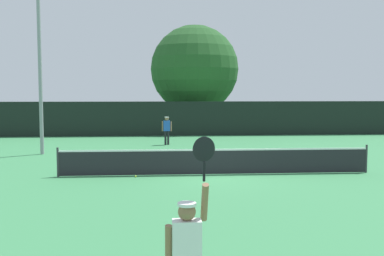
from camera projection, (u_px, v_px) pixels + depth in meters
The scene contains 9 objects.
ground_plane at pixel (216, 174), 17.00m from camera, with size 120.00×120.00×0.00m, color #387F4C.
tennis_net at pixel (216, 161), 16.96m from camera, with size 11.66×0.08×1.07m.
perimeter_fence at pixel (189, 119), 31.75m from camera, with size 38.33×0.12×2.39m, color black.
player_serving at pixel (188, 245), 5.94m from camera, with size 0.68×0.40×2.52m.
player_receiving at pixel (167, 128), 26.32m from camera, with size 0.57×0.24×1.63m.
tennis_ball at pixel (136, 176), 16.44m from camera, with size 0.07×0.07×0.07m, color #CCE033.
light_pole at pixel (40, 50), 22.05m from camera, with size 1.18×0.28×9.01m.
large_tree at pixel (195, 69), 35.40m from camera, with size 6.81×6.81×8.22m.
parked_car_near at pixel (213, 118), 39.15m from camera, with size 2.38×4.39×1.69m.
Camera 1 is at (-2.12, -16.69, 3.11)m, focal length 42.59 mm.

